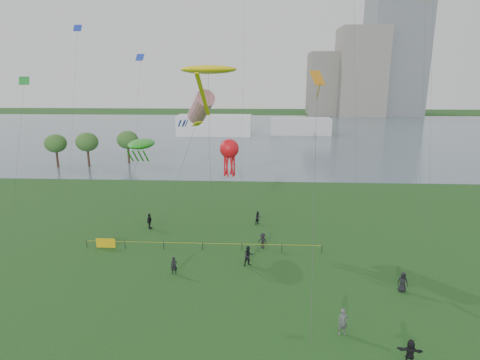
{
  "coord_description": "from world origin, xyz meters",
  "views": [
    {
      "loc": [
        1.77,
        -25.11,
        17.05
      ],
      "look_at": [
        0.0,
        10.0,
        8.0
      ],
      "focal_mm": 30.0,
      "sensor_mm": 36.0,
      "label": 1
    }
  ],
  "objects_px": {
    "kite_stingray": "(208,70)",
    "kite_octopus": "(229,150)",
    "kite_flyer": "(343,322)",
    "fence": "(143,244)"
  },
  "relations": [
    {
      "from": "kite_flyer",
      "to": "kite_stingray",
      "type": "height_order",
      "value": "kite_stingray"
    },
    {
      "from": "fence",
      "to": "kite_stingray",
      "type": "distance_m",
      "value": 18.75
    },
    {
      "from": "fence",
      "to": "kite_flyer",
      "type": "bearing_deg",
      "value": -36.85
    },
    {
      "from": "kite_stingray",
      "to": "fence",
      "type": "bearing_deg",
      "value": -135.81
    },
    {
      "from": "kite_stingray",
      "to": "kite_octopus",
      "type": "xyz_separation_m",
      "value": [
        2.07,
        -0.29,
        -7.96
      ]
    },
    {
      "from": "kite_flyer",
      "to": "kite_octopus",
      "type": "distance_m",
      "value": 20.79
    },
    {
      "from": "fence",
      "to": "kite_flyer",
      "type": "xyz_separation_m",
      "value": [
        17.59,
        -13.18,
        0.39
      ]
    },
    {
      "from": "kite_flyer",
      "to": "kite_stingray",
      "type": "bearing_deg",
      "value": 115.18
    },
    {
      "from": "fence",
      "to": "kite_flyer",
      "type": "relative_size",
      "value": 12.74
    },
    {
      "from": "kite_flyer",
      "to": "kite_octopus",
      "type": "height_order",
      "value": "kite_octopus"
    }
  ]
}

